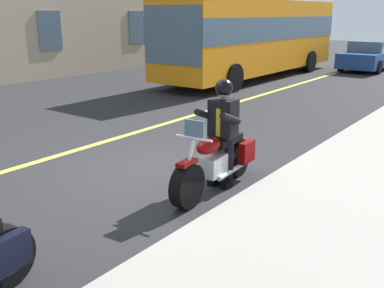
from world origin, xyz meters
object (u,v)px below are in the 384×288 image
object	(u,v)px
motorcycle_main	(216,162)
car_silver	(370,55)
bus_near	(255,33)
rider_main	(223,123)

from	to	relation	value
motorcycle_main	car_silver	world-z (taller)	car_silver
motorcycle_main	bus_near	world-z (taller)	bus_near
rider_main	bus_near	xyz separation A→B (m)	(-11.21, -5.77, 0.84)
bus_near	car_silver	bearing A→B (deg)	151.89
car_silver	bus_near	bearing A→B (deg)	-28.11
motorcycle_main	bus_near	xyz separation A→B (m)	(-11.40, -5.79, 1.42)
motorcycle_main	car_silver	bearing A→B (deg)	-171.42
motorcycle_main	rider_main	xyz separation A→B (m)	(-0.19, -0.02, 0.58)
motorcycle_main	car_silver	size ratio (longest dim) A/B	0.48
motorcycle_main	car_silver	distance (m)	17.53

